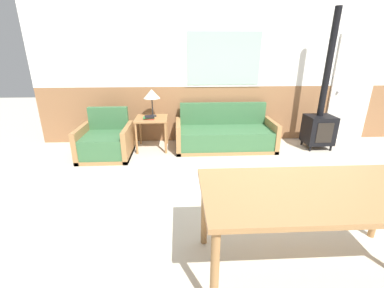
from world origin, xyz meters
The scene contains 10 objects.
ground_plane centered at (0.00, 0.00, 0.00)m, with size 16.00×16.00×0.00m, color beige.
wall_back centered at (0.00, 2.63, 1.36)m, with size 7.20×0.09×2.70m.
couch centered at (-0.03, 2.14, 0.24)m, with size 1.82×0.78×0.81m.
armchair centered at (-2.16, 1.84, 0.25)m, with size 0.86×0.80×0.80m.
side_table centered at (-1.39, 2.17, 0.50)m, with size 0.58×0.58×0.60m.
table_lamp centered at (-1.37, 2.27, 1.00)m, with size 0.30×0.30×0.50m.
book_stack centered at (-1.42, 2.07, 0.63)m, with size 0.21×0.18×0.05m.
dining_table centered at (0.17, -0.76, 0.68)m, with size 1.80×0.83×0.76m.
wood_stove centered at (1.71, 2.05, 0.56)m, with size 0.49×0.43×2.43m.
entry_door centered at (2.55, 2.57, 1.02)m, with size 0.83×0.09×2.04m.
Camera 1 is at (-0.89, -2.41, 1.76)m, focal length 24.00 mm.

